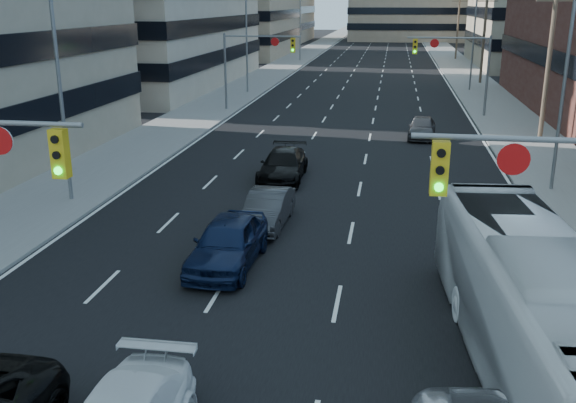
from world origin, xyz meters
The scene contains 21 objects.
road_surface centered at (0.00, 130.00, 0.01)m, with size 18.00×300.00×0.02m, color black.
sidewalk_left centered at (-11.50, 130.00, 0.07)m, with size 5.00×300.00×0.15m, color slate.
sidewalk_right centered at (11.50, 130.00, 0.07)m, with size 5.00×300.00×0.15m, color slate.
office_left_far centered at (-24.00, 100.00, 8.00)m, with size 20.00×30.00×16.00m, color gray.
office_right_far centered at (25.00, 88.00, 7.00)m, with size 22.00×28.00×14.00m, color gray.
bg_block_right centered at (32.00, 130.00, 6.00)m, with size 22.00×22.00×12.00m, color gray.
signal_far_left centered at (-7.68, 45.00, 4.30)m, with size 6.09×0.33×6.00m.
signal_far_right centered at (7.68, 45.00, 4.30)m, with size 6.09×0.33×6.00m.
utility_pole_block centered at (12.20, 36.00, 5.78)m, with size 2.20×0.28×11.00m.
utility_pole_midblock centered at (12.20, 66.00, 5.78)m, with size 2.20×0.28×11.00m.
utility_pole_distant centered at (12.20, 96.00, 5.78)m, with size 2.20×0.28×11.00m.
streetlight_left_near centered at (-10.34, 20.00, 5.05)m, with size 2.03×0.22×9.00m.
streetlight_left_mid centered at (-10.34, 55.00, 5.05)m, with size 2.03×0.22×9.00m.
streetlight_left_far centered at (-10.34, 90.00, 5.05)m, with size 2.03×0.22×9.00m.
streetlight_right_near centered at (10.34, 25.00, 5.05)m, with size 2.03×0.22×9.00m.
streetlight_right_far centered at (10.34, 60.00, 5.05)m, with size 2.03×0.22×9.00m.
transit_bus centered at (6.60, 9.34, 1.63)m, with size 2.73×11.67×3.25m, color silver.
sedan_blue centered at (-2.00, 14.22, 0.82)m, with size 1.94×4.82×1.64m, color #0D1734.
sedan_grey_center centered at (-1.48, 18.32, 0.69)m, with size 1.46×4.19×1.38m, color #2F2F32.
sedan_black_far centered at (-2.00, 25.05, 0.73)m, with size 2.05×5.05×1.47m, color black.
sedan_grey_right centered at (5.07, 36.36, 0.70)m, with size 1.66×4.13×1.41m, color #353638.
Camera 1 is at (3.08, -4.83, 8.36)m, focal length 40.00 mm.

